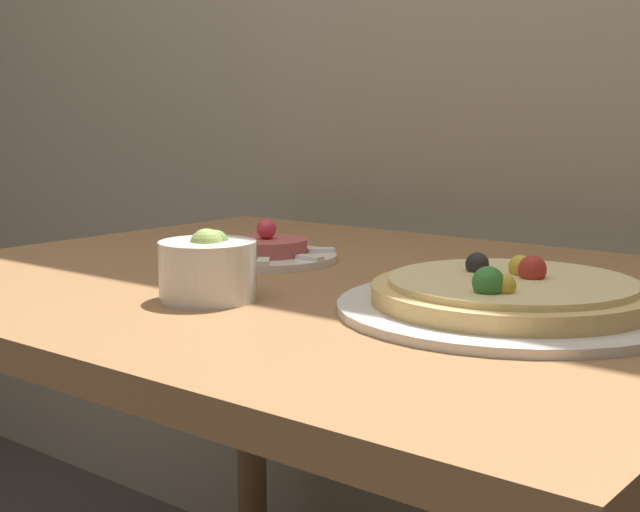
% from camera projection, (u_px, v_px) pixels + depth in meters
% --- Properties ---
extents(dining_table, '(1.09, 0.88, 0.78)m').
position_uv_depth(dining_table, '(322.00, 360.00, 1.18)').
color(dining_table, olive).
rests_on(dining_table, ground_plane).
extents(pizza_plate, '(0.37, 0.37, 0.06)m').
position_uv_depth(pizza_plate, '(511.00, 297.00, 0.95)').
color(pizza_plate, silver).
rests_on(pizza_plate, dining_table).
extents(tartare_plate, '(0.20, 0.20, 0.06)m').
position_uv_depth(tartare_plate, '(267.00, 252.00, 1.28)').
color(tartare_plate, silver).
rests_on(tartare_plate, dining_table).
extents(small_bowl, '(0.11, 0.11, 0.08)m').
position_uv_depth(small_bowl, '(208.00, 267.00, 1.02)').
color(small_bowl, silver).
rests_on(small_bowl, dining_table).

